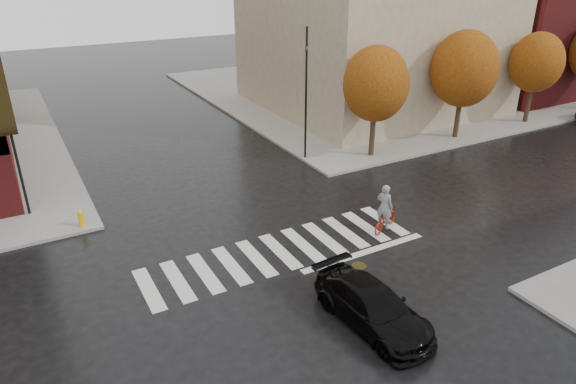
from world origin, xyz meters
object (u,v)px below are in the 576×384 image
Objects in this scene: sedan at (373,306)px; traffic_light_nw at (8,123)px; cyclist at (385,215)px; fire_hydrant at (81,217)px; traffic_light_ne at (306,86)px.

sedan is 0.62× the size of traffic_light_nw.
fire_hydrant is (-11.78, 6.64, -0.17)m from cyclist.
traffic_light_nw is at bearing 128.17° from fire_hydrant.
traffic_light_ne is at bearing 91.18° from traffic_light_nw.
fire_hydrant is (-7.33, 11.52, -0.11)m from sedan.
traffic_light_nw reaches higher than sedan.
traffic_light_nw is at bearing 119.11° from sedan.
traffic_light_nw is at bearing 31.48° from cyclist.
cyclist reaches higher than fire_hydrant.
traffic_light_ne is (15.09, 0.00, -0.09)m from traffic_light_nw.
cyclist is at bearing 57.55° from traffic_light_nw.
sedan is 6.09× the size of fire_hydrant.
cyclist reaches higher than sedan.
sedan is 0.63× the size of traffic_light_ne.
fire_hydrant is (-13.13, -2.50, -3.89)m from traffic_light_ne.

